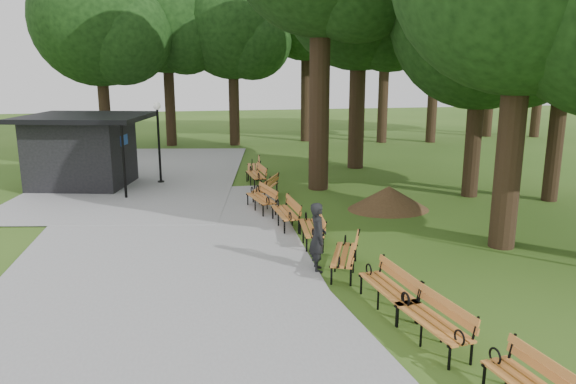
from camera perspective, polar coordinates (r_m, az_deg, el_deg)
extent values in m
plane|color=#325719|center=(12.58, 4.87, -9.97)|extent=(100.00, 100.00, 0.00)
cube|color=gray|center=(14.95, -13.44, -6.36)|extent=(12.00, 38.00, 0.06)
imported|color=black|center=(13.30, 3.12, -4.70)|extent=(0.46, 0.66, 1.71)
cylinder|color=black|center=(23.68, -13.25, 4.65)|extent=(0.10, 0.10, 3.16)
sphere|color=white|center=(23.50, -13.47, 8.69)|extent=(0.32, 0.32, 0.32)
cone|color=#47301C|center=(19.34, 10.42, -0.60)|extent=(2.39, 2.39, 0.83)
cylinder|color=black|center=(15.69, 22.29, 6.77)|extent=(0.70, 0.70, 6.91)
cylinder|color=black|center=(21.72, 18.87, 7.38)|extent=(0.60, 0.60, 6.03)
sphere|color=black|center=(21.70, 19.59, 16.81)|extent=(6.62, 6.62, 6.62)
cylinder|color=black|center=(21.79, 3.30, 11.42)|extent=(0.80, 0.80, 8.58)
cylinder|color=black|center=(26.69, 7.22, 10.44)|extent=(0.76, 0.76, 7.46)
cylinder|color=black|center=(22.10, 26.28, 7.15)|extent=(0.56, 0.56, 6.29)
sphere|color=black|center=(22.11, 27.30, 16.78)|extent=(5.97, 5.97, 5.97)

